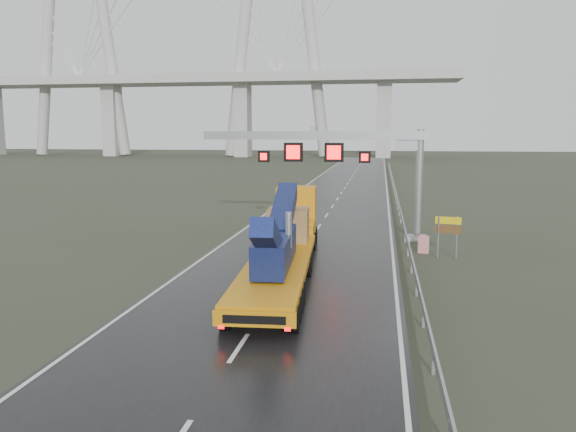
% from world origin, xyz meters
% --- Properties ---
extents(ground, '(400.00, 400.00, 0.00)m').
position_xyz_m(ground, '(0.00, 0.00, 0.00)').
color(ground, '#323827').
rests_on(ground, ground).
extents(road, '(11.00, 200.00, 0.02)m').
position_xyz_m(road, '(0.00, 40.00, 0.01)').
color(road, black).
rests_on(road, ground).
extents(guardrail, '(0.20, 140.00, 1.40)m').
position_xyz_m(guardrail, '(6.10, 30.00, 0.70)').
color(guardrail, gray).
rests_on(guardrail, ground).
extents(sign_gantry, '(14.90, 1.20, 7.42)m').
position_xyz_m(sign_gantry, '(2.10, 17.99, 5.61)').
color(sign_gantry, beige).
rests_on(sign_gantry, ground).
extents(heavy_haul_truck, '(3.94, 18.68, 4.36)m').
position_xyz_m(heavy_haul_truck, '(-0.34, 9.35, 1.69)').
color(heavy_haul_truck, orange).
rests_on(heavy_haul_truck, ground).
extents(exit_sign_pair, '(1.39, 0.29, 2.41)m').
position_xyz_m(exit_sign_pair, '(8.22, 12.78, 1.68)').
color(exit_sign_pair, '#989AA0').
rests_on(exit_sign_pair, ground).
extents(striped_barrier, '(0.66, 0.43, 1.03)m').
position_xyz_m(striped_barrier, '(7.02, 14.00, 0.51)').
color(striped_barrier, red).
rests_on(striped_barrier, ground).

